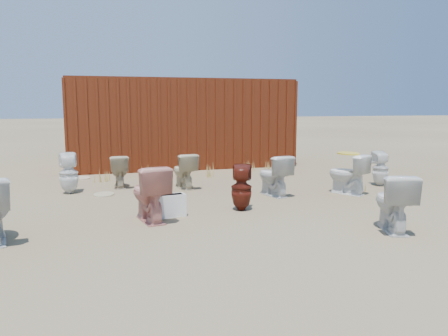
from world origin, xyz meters
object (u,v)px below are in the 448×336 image
object	(u,v)px
toilet_front_c	(393,202)
toilet_back_beige_left	(184,171)
toilet_back_a	(69,173)
toilet_front_e	(274,175)
toilet_front_maroon	(241,188)
loose_tank	(169,206)
toilet_back_yellowlid	(347,174)
toilet_front_pink	(149,193)
toilet_back_beige_right	(119,171)
toilet_back_e	(380,169)
shipping_container	(181,123)

from	to	relation	value
toilet_front_c	toilet_back_beige_left	xyz separation A→B (m)	(-2.20, 3.80, -0.04)
toilet_back_a	toilet_front_e	bearing A→B (deg)	155.91
toilet_front_maroon	toilet_front_e	distance (m)	1.33
toilet_front_e	loose_tank	distance (m)	2.40
toilet_front_c	toilet_back_yellowlid	distance (m)	2.49
toilet_front_maroon	toilet_back_beige_left	world-z (taller)	toilet_front_maroon
toilet_front_pink	toilet_front_e	distance (m)	2.74
toilet_front_pink	toilet_back_beige_left	distance (m)	2.58
toilet_back_a	toilet_back_yellowlid	size ratio (longest dim) A/B	1.02
toilet_back_beige_left	loose_tank	size ratio (longest dim) A/B	1.46
toilet_back_yellowlid	toilet_back_beige_right	bearing A→B (deg)	-52.51
toilet_front_c	toilet_back_a	size ratio (longest dim) A/B	1.01
toilet_back_a	loose_tank	size ratio (longest dim) A/B	1.59
toilet_back_e	loose_tank	distance (m)	4.93
toilet_front_c	toilet_back_yellowlid	bearing A→B (deg)	-89.36
toilet_front_maroon	toilet_back_beige_left	size ratio (longest dim) A/B	1.02
toilet_front_maroon	toilet_front_e	world-z (taller)	toilet_front_e
toilet_front_c	toilet_back_yellowlid	size ratio (longest dim) A/B	1.03
toilet_front_pink	toilet_back_yellowlid	size ratio (longest dim) A/B	1.08
toilet_front_e	toilet_front_c	bearing A→B (deg)	92.23
shipping_container	toilet_back_beige_left	bearing A→B (deg)	-99.04
toilet_front_maroon	toilet_back_beige_right	distance (m)	3.18
toilet_back_beige_right	toilet_back_yellowlid	bearing A→B (deg)	155.94
toilet_front_pink	toilet_front_maroon	size ratio (longest dim) A/B	1.13
toilet_back_beige_right	toilet_back_e	world-z (taller)	toilet_back_e
toilet_front_pink	toilet_front_maroon	xyz separation A→B (m)	(1.52, 0.27, -0.05)
toilet_front_e	toilet_back_e	world-z (taller)	toilet_front_e
toilet_back_a	toilet_back_beige_right	bearing A→B (deg)	-163.42
toilet_back_beige_right	toilet_back_a	bearing A→B (deg)	22.25
loose_tank	toilet_back_a	bearing A→B (deg)	115.90
toilet_front_pink	toilet_front_c	size ratio (longest dim) A/B	1.05
toilet_front_pink	toilet_back_a	bearing A→B (deg)	-73.76
toilet_front_pink	toilet_front_c	bearing A→B (deg)	144.40
toilet_front_c	toilet_back_yellowlid	xyz separation A→B (m)	(0.74, 2.38, -0.01)
toilet_front_pink	loose_tank	xyz separation A→B (m)	(0.31, 0.16, -0.25)
shipping_container	toilet_front_pink	distance (m)	6.17
toilet_front_maroon	toilet_back_a	bearing A→B (deg)	-17.36
loose_tank	toilet_front_c	bearing A→B (deg)	-37.85
toilet_back_a	toilet_back_yellowlid	xyz separation A→B (m)	(5.19, -1.50, -0.01)
toilet_front_e	toilet_back_a	xyz separation A→B (m)	(-3.75, 1.26, 0.01)
toilet_back_beige_right	toilet_back_beige_left	bearing A→B (deg)	160.11
toilet_front_pink	loose_tank	distance (m)	0.43
toilet_front_c	toilet_back_beige_right	distance (m)	5.51
shipping_container	toilet_front_maroon	size ratio (longest dim) A/B	8.03
toilet_back_beige_left	loose_tank	xyz separation A→B (m)	(-0.64, -2.24, -0.19)
toilet_back_beige_left	loose_tank	bearing A→B (deg)	64.32
toilet_back_a	toilet_back_beige_right	distance (m)	1.05
toilet_front_maroon	loose_tank	size ratio (longest dim) A/B	1.50
toilet_back_e	toilet_back_yellowlid	bearing A→B (deg)	37.23
shipping_container	toilet_back_yellowlid	distance (m)	5.56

